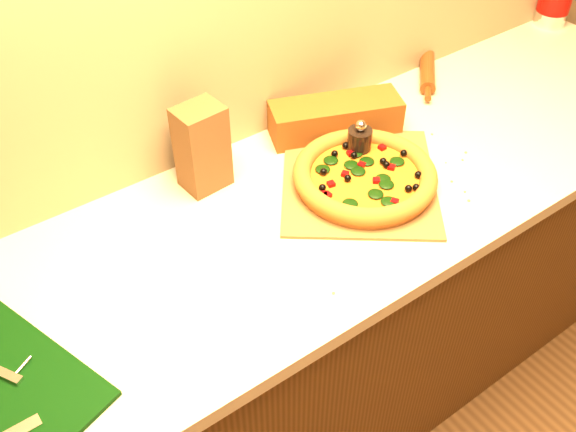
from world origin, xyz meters
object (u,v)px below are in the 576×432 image
object	(u,v)px
rolling_pin	(427,69)
coffee_canister	(555,3)
dark_jar	(190,152)
pizza_peel	(358,176)
pepper_grinder	(359,143)
pizza	(365,176)

from	to	relation	value
rolling_pin	coffee_canister	size ratio (longest dim) A/B	1.72
rolling_pin	dark_jar	distance (m)	0.83
pizza_peel	pepper_grinder	size ratio (longest dim) A/B	4.93
pizza	coffee_canister	distance (m)	1.14
dark_jar	coffee_canister	bearing A→B (deg)	-0.20
dark_jar	pepper_grinder	bearing A→B (deg)	-27.96
pizza	rolling_pin	world-z (taller)	pizza
pepper_grinder	rolling_pin	xyz separation A→B (m)	(0.44, 0.20, -0.03)
pepper_grinder	coffee_canister	xyz separation A→B (m)	(1.04, 0.20, 0.03)
pizza_peel	dark_jar	size ratio (longest dim) A/B	4.68
rolling_pin	dark_jar	world-z (taller)	dark_jar
pepper_grinder	dark_jar	size ratio (longest dim) A/B	0.95
pizza_peel	coffee_canister	world-z (taller)	coffee_canister
pizza_peel	dark_jar	world-z (taller)	dark_jar
pizza	rolling_pin	bearing A→B (deg)	29.92
pepper_grinder	rolling_pin	bearing A→B (deg)	23.83
pepper_grinder	coffee_canister	size ratio (longest dim) A/B	0.80
pepper_grinder	rolling_pin	size ratio (longest dim) A/B	0.47
coffee_canister	dark_jar	world-z (taller)	coffee_canister
rolling_pin	dark_jar	bearing A→B (deg)	179.46
coffee_canister	dark_jar	distance (m)	1.43
pizza_peel	pepper_grinder	bearing A→B (deg)	88.15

